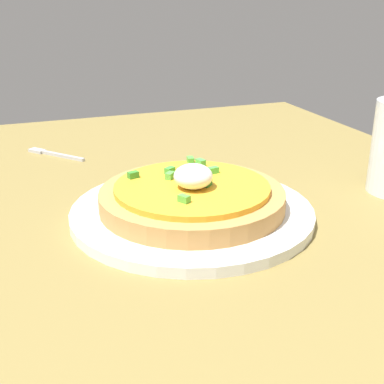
# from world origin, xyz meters

# --- Properties ---
(dining_table) EXTENTS (1.13, 0.68, 0.02)m
(dining_table) POSITION_xyz_m (0.00, 0.00, 0.01)
(dining_table) COLOR olive
(dining_table) RESTS_ON ground
(plate) EXTENTS (0.29, 0.29, 0.01)m
(plate) POSITION_xyz_m (-0.01, -0.10, 0.03)
(plate) COLOR white
(plate) RESTS_ON dining_table
(pizza) EXTENTS (0.22, 0.22, 0.06)m
(pizza) POSITION_xyz_m (-0.01, -0.10, 0.05)
(pizza) COLOR #BE8849
(pizza) RESTS_ON plate
(fork) EXTENTS (0.09, 0.08, 0.00)m
(fork) POSITION_xyz_m (-0.32, -0.24, 0.02)
(fork) COLOR #B7B7BC
(fork) RESTS_ON dining_table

